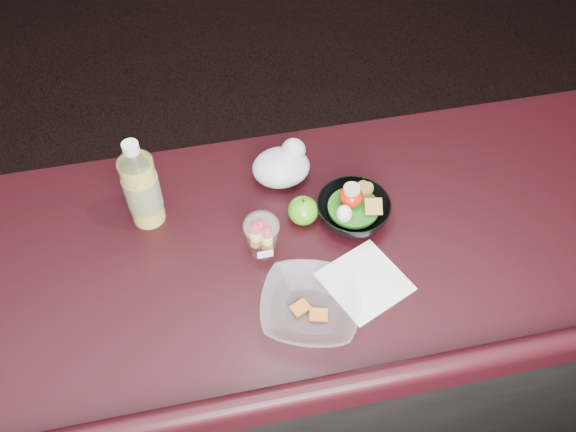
# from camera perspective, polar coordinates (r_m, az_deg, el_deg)

# --- Properties ---
(room_shell) EXTENTS (8.00, 8.00, 8.00)m
(room_shell) POSITION_cam_1_polar(r_m,az_deg,el_deg) (0.65, -2.14, 16.79)
(room_shell) COLOR black
(room_shell) RESTS_ON ground
(counter) EXTENTS (4.06, 0.71, 1.02)m
(counter) POSITION_cam_1_polar(r_m,az_deg,el_deg) (1.88, -2.62, -12.10)
(counter) COLOR black
(counter) RESTS_ON ground
(lemonade_bottle) EXTENTS (0.08, 0.08, 0.24)m
(lemonade_bottle) POSITION_cam_1_polar(r_m,az_deg,el_deg) (1.46, -12.86, 2.38)
(lemonade_bottle) COLOR gold
(lemonade_bottle) RESTS_ON counter
(fruit_cup) EXTENTS (0.08, 0.08, 0.11)m
(fruit_cup) POSITION_cam_1_polar(r_m,az_deg,el_deg) (1.40, -2.34, -1.69)
(fruit_cup) COLOR white
(fruit_cup) RESTS_ON counter
(green_apple) EXTENTS (0.07, 0.07, 0.07)m
(green_apple) POSITION_cam_1_polar(r_m,az_deg,el_deg) (1.47, 1.35, 0.49)
(green_apple) COLOR #348C10
(green_apple) RESTS_ON counter
(plastic_bag) EXTENTS (0.14, 0.11, 0.10)m
(plastic_bag) POSITION_cam_1_polar(r_m,az_deg,el_deg) (1.54, -0.47, 4.55)
(plastic_bag) COLOR silver
(plastic_bag) RESTS_ON counter
(snack_bowl) EXTENTS (0.22, 0.22, 0.09)m
(snack_bowl) POSITION_cam_1_polar(r_m,az_deg,el_deg) (1.48, 5.77, 0.61)
(snack_bowl) COLOR black
(snack_bowl) RESTS_ON counter
(takeout_bowl) EXTENTS (0.26, 0.26, 0.05)m
(takeout_bowl) POSITION_cam_1_polar(r_m,az_deg,el_deg) (1.34, 2.00, -8.07)
(takeout_bowl) COLOR silver
(takeout_bowl) RESTS_ON counter
(paper_napkin) EXTENTS (0.21, 0.21, 0.00)m
(paper_napkin) POSITION_cam_1_polar(r_m,az_deg,el_deg) (1.40, 6.84, -5.80)
(paper_napkin) COLOR white
(paper_napkin) RESTS_ON counter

